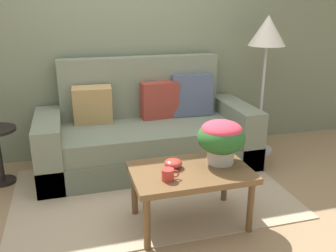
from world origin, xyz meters
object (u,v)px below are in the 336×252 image
Objects in this scene: potted_plant at (221,137)px; floor_lamp at (267,39)px; snack_bowl at (173,163)px; coffee_mug at (168,175)px; couch at (148,134)px; coffee_table at (191,176)px.

floor_lamp is at bearing 48.68° from potted_plant.
potted_plant is 2.65× the size of snack_bowl.
couch is at bearing 83.93° from coffee_mug.
floor_lamp is 1.99m from snack_bowl.
coffee_table is at bearing -86.51° from couch.
snack_bowl is at bearing 150.59° from coffee_table.
floor_lamp is (1.29, 1.22, 0.90)m from coffee_table.
coffee_mug is at bearing -150.93° from coffee_table.
potted_plant reaches higher than snack_bowl.
potted_plant is (0.27, 0.06, 0.28)m from coffee_table.
couch is 15.70× the size of snack_bowl.
snack_bowl is at bearing 179.24° from potted_plant.
snack_bowl is at bearing -92.40° from couch.
couch is 5.93× the size of potted_plant.
potted_plant is at bearing -73.21° from couch.
potted_plant reaches higher than coffee_mug.
potted_plant is 2.88× the size of coffee_mug.
couch reaches higher than potted_plant.
coffee_mug is (-0.14, -1.33, 0.17)m from couch.
coffee_mug is at bearing -96.07° from couch.
couch is at bearing -179.57° from floor_lamp.
coffee_table is 0.59× the size of floor_lamp.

